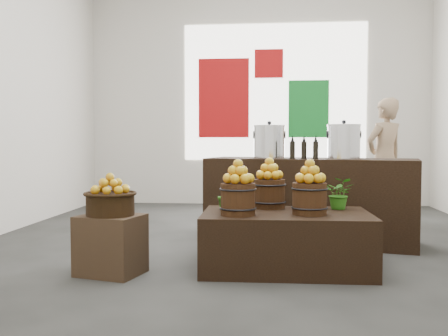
# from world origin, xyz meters

# --- Properties ---
(ground) EXTENTS (7.00, 7.00, 0.00)m
(ground) POSITION_xyz_m (0.00, 0.00, 0.00)
(ground) COLOR #3B3B39
(ground) RESTS_ON ground
(back_wall) EXTENTS (6.00, 0.04, 4.00)m
(back_wall) POSITION_xyz_m (0.00, 3.50, 2.00)
(back_wall) COLOR silver
(back_wall) RESTS_ON ground
(back_opening) EXTENTS (3.20, 0.02, 2.40)m
(back_opening) POSITION_xyz_m (0.30, 3.48, 2.00)
(back_opening) COLOR white
(back_opening) RESTS_ON back_wall
(deco_red_left) EXTENTS (0.90, 0.04, 1.40)m
(deco_red_left) POSITION_xyz_m (-0.60, 3.47, 1.90)
(deco_red_left) COLOR #AA0D0E
(deco_red_left) RESTS_ON back_wall
(deco_green_right) EXTENTS (0.70, 0.04, 1.00)m
(deco_green_right) POSITION_xyz_m (0.90, 3.47, 1.70)
(deco_green_right) COLOR #127626
(deco_green_right) RESTS_ON back_wall
(deco_red_upper) EXTENTS (0.50, 0.04, 0.50)m
(deco_red_upper) POSITION_xyz_m (0.20, 3.47, 2.50)
(deco_red_upper) COLOR #AA0D0E
(deco_red_upper) RESTS_ON back_wall
(crate) EXTENTS (0.59, 0.53, 0.50)m
(crate) POSITION_xyz_m (-1.10, -1.38, 0.25)
(crate) COLOR #463220
(crate) RESTS_ON ground
(wicker_basket) EXTENTS (0.40, 0.40, 0.18)m
(wicker_basket) POSITION_xyz_m (-1.10, -1.38, 0.59)
(wicker_basket) COLOR black
(wicker_basket) RESTS_ON crate
(apples_in_basket) EXTENTS (0.31, 0.31, 0.17)m
(apples_in_basket) POSITION_xyz_m (-1.10, -1.38, 0.77)
(apples_in_basket) COLOR #A71F05
(apples_in_basket) RESTS_ON wicker_basket
(display_table) EXTENTS (1.47, 0.92, 0.50)m
(display_table) POSITION_xyz_m (0.38, -1.07, 0.25)
(display_table) COLOR black
(display_table) RESTS_ON ground
(apple_bucket_front_left) EXTENTS (0.29, 0.29, 0.27)m
(apple_bucket_front_left) POSITION_xyz_m (-0.03, -1.28, 0.64)
(apple_bucket_front_left) COLOR #3C2110
(apple_bucket_front_left) RESTS_ON display_table
(apples_in_bucket_front_left) EXTENTS (0.22, 0.22, 0.20)m
(apples_in_bucket_front_left) POSITION_xyz_m (-0.03, -1.28, 0.87)
(apples_in_bucket_front_left) COLOR #A71F05
(apples_in_bucket_front_left) RESTS_ON apple_bucket_front_left
(apple_bucket_front_right) EXTENTS (0.29, 0.29, 0.27)m
(apple_bucket_front_right) POSITION_xyz_m (0.57, -1.18, 0.64)
(apple_bucket_front_right) COLOR #3C2110
(apple_bucket_front_right) RESTS_ON display_table
(apples_in_bucket_front_right) EXTENTS (0.22, 0.22, 0.20)m
(apples_in_bucket_front_right) POSITION_xyz_m (0.57, -1.18, 0.87)
(apples_in_bucket_front_right) COLOR #A71F05
(apples_in_bucket_front_right) RESTS_ON apple_bucket_front_right
(apple_bucket_rear) EXTENTS (0.29, 0.29, 0.27)m
(apple_bucket_rear) POSITION_xyz_m (0.23, -0.81, 0.64)
(apple_bucket_rear) COLOR #3C2110
(apple_bucket_rear) RESTS_ON display_table
(apples_in_bucket_rear) EXTENTS (0.22, 0.22, 0.20)m
(apples_in_bucket_rear) POSITION_xyz_m (0.23, -0.81, 0.87)
(apples_in_bucket_rear) COLOR #A71F05
(apples_in_bucket_rear) RESTS_ON apple_bucket_rear
(herb_garnish_right) EXTENTS (0.32, 0.30, 0.29)m
(herb_garnish_right) POSITION_xyz_m (0.87, -0.83, 0.65)
(herb_garnish_right) COLOR #276A16
(herb_garnish_right) RESTS_ON display_table
(herb_garnish_left) EXTENTS (0.15, 0.13, 0.27)m
(herb_garnish_left) POSITION_xyz_m (-0.17, -0.93, 0.64)
(herb_garnish_left) COLOR #276A16
(herb_garnish_left) RESTS_ON display_table
(counter) EXTENTS (2.39, 1.24, 0.94)m
(counter) POSITION_xyz_m (0.68, 0.18, 0.47)
(counter) COLOR black
(counter) RESTS_ON ground
(stock_pot_left) EXTENTS (0.35, 0.35, 0.35)m
(stock_pot_left) POSITION_xyz_m (0.22, 0.29, 1.11)
(stock_pot_left) COLOR silver
(stock_pot_left) RESTS_ON counter
(stock_pot_center) EXTENTS (0.35, 0.35, 0.35)m
(stock_pot_center) POSITION_xyz_m (1.03, 0.10, 1.11)
(stock_pot_center) COLOR silver
(stock_pot_center) RESTS_ON counter
(oil_cruets) EXTENTS (0.26, 0.12, 0.26)m
(oil_cruets) POSITION_xyz_m (0.62, -0.04, 1.07)
(oil_cruets) COLOR black
(oil_cruets) RESTS_ON counter
(shopper) EXTENTS (0.76, 0.70, 1.74)m
(shopper) POSITION_xyz_m (1.85, 1.81, 0.87)
(shopper) COLOR #9A7D5E
(shopper) RESTS_ON ground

